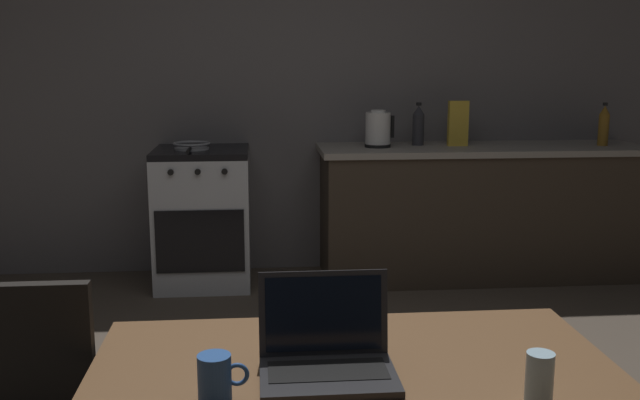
# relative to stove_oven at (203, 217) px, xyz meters

# --- Properties ---
(back_wall) EXTENTS (6.40, 0.10, 2.71)m
(back_wall) POSITION_rel_stove_oven_xyz_m (0.87, 0.35, 0.91)
(back_wall) COLOR #615D5F
(back_wall) RESTS_ON ground_plane
(kitchen_counter) EXTENTS (2.16, 0.64, 0.89)m
(kitchen_counter) POSITION_rel_stove_oven_xyz_m (1.84, 0.00, 0.00)
(kitchen_counter) COLOR #382D23
(kitchen_counter) RESTS_ON ground_plane
(stove_oven) EXTENTS (0.60, 0.62, 0.89)m
(stove_oven) POSITION_rel_stove_oven_xyz_m (0.00, 0.00, 0.00)
(stove_oven) COLOR #B7BABF
(stove_oven) RESTS_ON ground_plane
(laptop) EXTENTS (0.32, 0.25, 0.23)m
(laptop) POSITION_rel_stove_oven_xyz_m (0.51, -3.02, 0.31)
(laptop) COLOR #232326
(laptop) RESTS_ON dining_table
(electric_kettle) EXTENTS (0.19, 0.17, 0.24)m
(electric_kettle) POSITION_rel_stove_oven_xyz_m (1.14, 0.00, 0.56)
(electric_kettle) COLOR black
(electric_kettle) RESTS_ON kitchen_counter
(bottle) EXTENTS (0.07, 0.07, 0.28)m
(bottle) POSITION_rel_stove_oven_xyz_m (2.64, -0.05, 0.58)
(bottle) COLOR #8C601E
(bottle) RESTS_ON kitchen_counter
(frying_pan) EXTENTS (0.24, 0.41, 0.05)m
(frying_pan) POSITION_rel_stove_oven_xyz_m (-0.06, -0.03, 0.47)
(frying_pan) COLOR gray
(frying_pan) RESTS_ON stove_oven
(coffee_mug) EXTENTS (0.11, 0.07, 0.10)m
(coffee_mug) POSITION_rel_stove_oven_xyz_m (0.25, -3.13, 0.32)
(coffee_mug) COLOR #264C8C
(coffee_mug) RESTS_ON dining_table
(drinking_glass) EXTENTS (0.06, 0.06, 0.12)m
(drinking_glass) POSITION_rel_stove_oven_xyz_m (0.95, -3.22, 0.33)
(drinking_glass) COLOR #99B7C6
(drinking_glass) RESTS_ON dining_table
(cereal_box) EXTENTS (0.13, 0.05, 0.30)m
(cereal_box) POSITION_rel_stove_oven_xyz_m (1.68, 0.02, 0.59)
(cereal_box) COLOR gold
(cereal_box) RESTS_ON kitchen_counter
(bottle_b) EXTENTS (0.08, 0.08, 0.28)m
(bottle_b) POSITION_rel_stove_oven_xyz_m (1.43, 0.08, 0.58)
(bottle_b) COLOR #2D2D33
(bottle_b) RESTS_ON kitchen_counter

